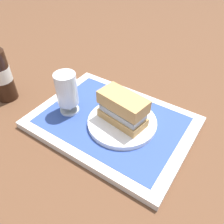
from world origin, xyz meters
name	(u,v)px	position (x,y,z in m)	size (l,w,h in m)	color
ground_plane	(112,125)	(0.00, 0.00, 0.00)	(3.00, 3.00, 0.00)	brown
tray	(112,122)	(0.00, 0.00, 0.01)	(0.44, 0.32, 0.02)	silver
placemat	(112,120)	(0.00, 0.00, 0.02)	(0.38, 0.27, 0.00)	#2D4793
plate	(122,123)	(-0.03, 0.00, 0.03)	(0.19, 0.19, 0.01)	white
sandwich	(121,108)	(-0.03, 0.00, 0.08)	(0.14, 0.08, 0.08)	tan
beer_glass	(67,92)	(0.13, 0.04, 0.09)	(0.06, 0.06, 0.12)	silver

